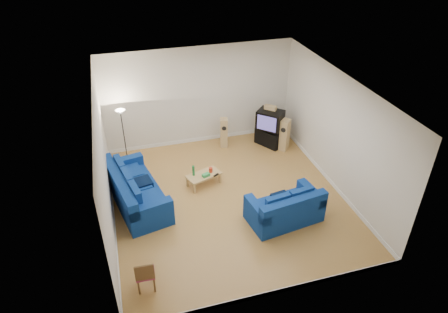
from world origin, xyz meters
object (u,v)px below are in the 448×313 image
object	(u,v)px
sofa_loveseat	(285,210)
tv_stand	(269,137)
coffee_table	(204,176)
television	(270,120)
sofa_three_seat	(135,193)

from	to	relation	value
sofa_loveseat	tv_stand	world-z (taller)	sofa_loveseat
sofa_loveseat	coffee_table	bearing A→B (deg)	119.70
coffee_table	television	xyz separation A→B (m)	(2.55, 1.52, 0.64)
television	sofa_three_seat	bearing A→B (deg)	-113.63
sofa_loveseat	tv_stand	distance (m)	3.75
sofa_three_seat	television	xyz separation A→B (m)	(4.48, 1.85, 0.57)
coffee_table	television	world-z (taller)	television
sofa_three_seat	television	bearing A→B (deg)	100.38
sofa_loveseat	television	bearing A→B (deg)	66.57
sofa_three_seat	tv_stand	xyz separation A→B (m)	(4.52, 1.91, -0.09)
television	coffee_table	bearing A→B (deg)	-105.26
sofa_three_seat	coffee_table	size ratio (longest dim) A/B	2.57
tv_stand	coffee_table	bearing A→B (deg)	-89.99
tv_stand	sofa_loveseat	bearing A→B (deg)	-46.90
sofa_three_seat	sofa_loveseat	xyz separation A→B (m)	(3.52, -1.70, -0.02)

